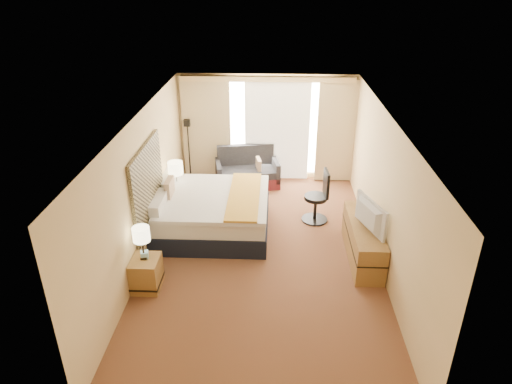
{
  "coord_description": "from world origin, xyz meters",
  "views": [
    {
      "loc": [
        0.2,
        -7.09,
        4.78
      ],
      "look_at": [
        -0.13,
        0.4,
        1.09
      ],
      "focal_mm": 32.0,
      "sensor_mm": 36.0,
      "label": 1
    }
  ],
  "objects_px": {
    "lamp_right": "(175,169)",
    "television": "(366,216)",
    "lamp_left": "(141,235)",
    "media_dresser": "(363,241)",
    "desk_chair": "(319,199)",
    "floor_lamp": "(188,138)",
    "bed": "(210,212)",
    "nightstand_right": "(177,203)",
    "loveseat": "(247,173)",
    "nightstand_left": "(146,273)"
  },
  "relations": [
    {
      "from": "media_dresser",
      "to": "lamp_left",
      "type": "relative_size",
      "value": 3.09
    },
    {
      "from": "desk_chair",
      "to": "lamp_right",
      "type": "distance_m",
      "value": 3.03
    },
    {
      "from": "lamp_left",
      "to": "television",
      "type": "bearing_deg",
      "value": 12.68
    },
    {
      "from": "media_dresser",
      "to": "desk_chair",
      "type": "distance_m",
      "value": 1.52
    },
    {
      "from": "media_dresser",
      "to": "lamp_right",
      "type": "relative_size",
      "value": 2.75
    },
    {
      "from": "lamp_left",
      "to": "television",
      "type": "xyz_separation_m",
      "value": [
        3.66,
        0.82,
        -0.03
      ]
    },
    {
      "from": "nightstand_left",
      "to": "media_dresser",
      "type": "distance_m",
      "value": 3.85
    },
    {
      "from": "bed",
      "to": "floor_lamp",
      "type": "height_order",
      "value": "floor_lamp"
    },
    {
      "from": "nightstand_left",
      "to": "floor_lamp",
      "type": "relative_size",
      "value": 0.35
    },
    {
      "from": "desk_chair",
      "to": "lamp_left",
      "type": "height_order",
      "value": "lamp_left"
    },
    {
      "from": "loveseat",
      "to": "lamp_right",
      "type": "xyz_separation_m",
      "value": [
        -1.39,
        -1.55,
        0.75
      ]
    },
    {
      "from": "loveseat",
      "to": "lamp_left",
      "type": "distance_m",
      "value": 4.37
    },
    {
      "from": "nightstand_left",
      "to": "nightstand_right",
      "type": "relative_size",
      "value": 1.0
    },
    {
      "from": "lamp_left",
      "to": "media_dresser",
      "type": "bearing_deg",
      "value": 15.45
    },
    {
      "from": "nightstand_right",
      "to": "television",
      "type": "distance_m",
      "value": 4.07
    },
    {
      "from": "floor_lamp",
      "to": "lamp_left",
      "type": "distance_m",
      "value": 4.33
    },
    {
      "from": "loveseat",
      "to": "desk_chair",
      "type": "relative_size",
      "value": 1.44
    },
    {
      "from": "media_dresser",
      "to": "lamp_right",
      "type": "height_order",
      "value": "lamp_right"
    },
    {
      "from": "nightstand_left",
      "to": "television",
      "type": "relative_size",
      "value": 0.58
    },
    {
      "from": "bed",
      "to": "lamp_left",
      "type": "xyz_separation_m",
      "value": [
        -0.82,
        -1.88,
        0.6
      ]
    },
    {
      "from": "nightstand_right",
      "to": "television",
      "type": "bearing_deg",
      "value": -24.35
    },
    {
      "from": "lamp_left",
      "to": "lamp_right",
      "type": "xyz_separation_m",
      "value": [
        0.04,
        2.52,
        0.05
      ]
    },
    {
      "from": "desk_chair",
      "to": "media_dresser",
      "type": "bearing_deg",
      "value": -67.11
    },
    {
      "from": "media_dresser",
      "to": "television",
      "type": "bearing_deg",
      "value": -103.9
    },
    {
      "from": "media_dresser",
      "to": "desk_chair",
      "type": "height_order",
      "value": "desk_chair"
    },
    {
      "from": "nightstand_left",
      "to": "bed",
      "type": "height_order",
      "value": "bed"
    },
    {
      "from": "nightstand_left",
      "to": "desk_chair",
      "type": "relative_size",
      "value": 0.49
    },
    {
      "from": "desk_chair",
      "to": "lamp_left",
      "type": "bearing_deg",
      "value": -146.57
    },
    {
      "from": "media_dresser",
      "to": "loveseat",
      "type": "bearing_deg",
      "value": 126.9
    },
    {
      "from": "lamp_right",
      "to": "television",
      "type": "height_order",
      "value": "television"
    },
    {
      "from": "loveseat",
      "to": "television",
      "type": "relative_size",
      "value": 1.69
    },
    {
      "from": "media_dresser",
      "to": "desk_chair",
      "type": "relative_size",
      "value": 1.61
    },
    {
      "from": "nightstand_left",
      "to": "loveseat",
      "type": "relative_size",
      "value": 0.34
    },
    {
      "from": "loveseat",
      "to": "desk_chair",
      "type": "distance_m",
      "value": 2.33
    },
    {
      "from": "nightstand_left",
      "to": "nightstand_right",
      "type": "bearing_deg",
      "value": 90.0
    },
    {
      "from": "desk_chair",
      "to": "television",
      "type": "distance_m",
      "value": 1.74
    },
    {
      "from": "media_dresser",
      "to": "television",
      "type": "height_order",
      "value": "television"
    },
    {
      "from": "lamp_left",
      "to": "loveseat",
      "type": "bearing_deg",
      "value": 70.72
    },
    {
      "from": "loveseat",
      "to": "lamp_left",
      "type": "height_order",
      "value": "lamp_left"
    },
    {
      "from": "nightstand_left",
      "to": "bed",
      "type": "relative_size",
      "value": 0.24
    },
    {
      "from": "media_dresser",
      "to": "bed",
      "type": "bearing_deg",
      "value": 163.62
    },
    {
      "from": "television",
      "to": "media_dresser",
      "type": "bearing_deg",
      "value": -33.48
    },
    {
      "from": "nightstand_right",
      "to": "loveseat",
      "type": "relative_size",
      "value": 0.34
    },
    {
      "from": "bed",
      "to": "floor_lamp",
      "type": "bearing_deg",
      "value": 108.88
    },
    {
      "from": "floor_lamp",
      "to": "lamp_right",
      "type": "distance_m",
      "value": 1.81
    },
    {
      "from": "floor_lamp",
      "to": "lamp_right",
      "type": "relative_size",
      "value": 2.38
    },
    {
      "from": "floor_lamp",
      "to": "bed",
      "type": "bearing_deg",
      "value": -71.12
    },
    {
      "from": "lamp_right",
      "to": "television",
      "type": "distance_m",
      "value": 4.0
    },
    {
      "from": "loveseat",
      "to": "floor_lamp",
      "type": "xyz_separation_m",
      "value": [
        -1.44,
        0.26,
        0.79
      ]
    },
    {
      "from": "nightstand_left",
      "to": "loveseat",
      "type": "xyz_separation_m",
      "value": [
        1.41,
        4.09,
        0.03
      ]
    }
  ]
}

